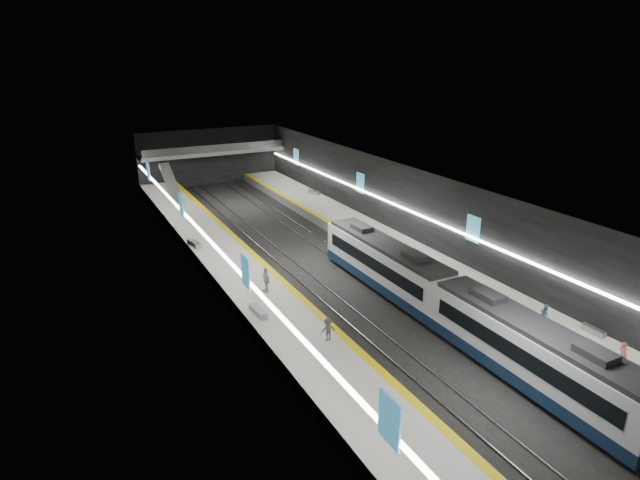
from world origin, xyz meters
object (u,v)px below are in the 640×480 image
bench_left_near (258,312)px  bench_left_far (194,244)px  passenger_right_a (622,356)px  passenger_left_a (266,280)px  escalator (171,184)px  bench_right_far (314,193)px  train (446,300)px  passenger_right_b (545,315)px  passenger_left_b (328,329)px  bench_right_near (593,330)px

bench_left_near → bench_left_far: 15.71m
passenger_right_a → passenger_left_a: bearing=57.7°
escalator → bench_left_near: size_ratio=3.95×
bench_left_far → bench_right_far: 22.10m
train → passenger_right_b: 6.49m
bench_left_far → passenger_left_b: (3.13, -20.98, 0.53)m
train → passenger_left_b: 8.91m
bench_left_near → escalator: bearing=83.4°
train → passenger_right_b: train is taller
passenger_left_b → train: bearing=-177.6°
passenger_left_a → train: bearing=42.3°
bench_right_near → passenger_right_b: 3.07m
passenger_left_b → bench_right_near: bearing=163.1°
bench_right_far → passenger_right_b: bearing=-114.0°
bench_right_far → bench_left_far: bearing=-168.8°
passenger_right_b → passenger_left_a: 19.92m
passenger_right_b → bench_left_far: bearing=64.5°
bench_right_far → passenger_right_a: (-1.81, -43.53, 0.64)m
bench_left_near → bench_right_near: size_ratio=1.25×
passenger_right_b → train: bearing=81.4°
bench_left_near → passenger_left_b: 5.96m
train → bench_left_near: bearing=152.6°
train → bench_left_near: size_ratio=14.83×
bench_left_far → passenger_right_b: 30.95m
passenger_right_a → passenger_right_b: size_ratio=1.12×
bench_right_far → passenger_left_a: passenger_left_a is taller
bench_left_near → bench_right_far: (18.17, 27.67, -0.03)m
escalator → passenger_right_a: bearing=-73.4°
bench_right_near → passenger_right_a: (-2.23, -3.45, 0.66)m
train → bench_right_near: bearing=-42.4°
bench_right_far → passenger_left_b: size_ratio=1.14×
passenger_right_a → passenger_left_b: (-13.64, 10.59, -0.08)m
passenger_left_b → bench_right_far: bearing=-107.8°
passenger_left_b → bench_left_far: bearing=-74.2°
train → passenger_right_a: train is taller
bench_right_far → passenger_right_b: 37.89m
train → passenger_left_a: bearing=136.1°
passenger_right_b → passenger_left_b: passenger_left_b is taller
bench_left_near → passenger_left_b: size_ratio=1.31×
passenger_right_b → escalator: bearing=50.0°
bench_left_far → passenger_right_a: (16.77, -31.56, 0.61)m
passenger_left_a → bench_left_far: bearing=-173.2°
escalator → bench_right_near: 49.28m
bench_right_near → bench_left_near: bearing=146.8°
bench_left_near → passenger_left_a: (1.91, 3.31, 0.74)m
train → passenger_left_a: (-9.68, 9.33, -0.21)m
escalator → passenger_right_a: size_ratio=4.67×
bench_right_near → train: bearing=138.2°
escalator → passenger_left_b: (1.13, -39.08, -1.13)m
train → bench_right_far: (6.57, 33.70, -0.98)m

